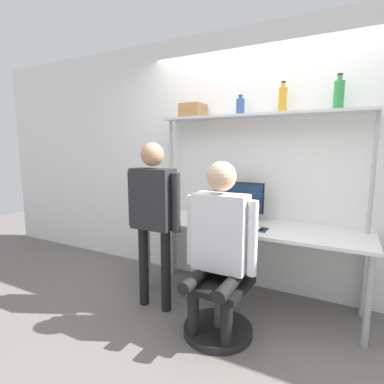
{
  "coord_description": "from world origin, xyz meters",
  "views": [
    {
      "loc": [
        0.81,
        -2.37,
        1.5
      ],
      "look_at": [
        -0.39,
        -0.09,
        1.11
      ],
      "focal_mm": 28.0,
      "sensor_mm": 36.0,
      "label": 1
    }
  ],
  "objects_px": {
    "person_standing": "(153,206)",
    "bottle_amber": "(283,99)",
    "laptop": "(242,220)",
    "office_chair": "(220,300)",
    "monitor": "(238,199)",
    "storage_box": "(193,111)",
    "bottle_blue": "(240,106)",
    "bottle_green": "(339,95)",
    "cell_phone": "(263,230)",
    "person_seated": "(219,236)"
  },
  "relations": [
    {
      "from": "bottle_green",
      "to": "bottle_blue",
      "type": "xyz_separation_m",
      "value": [
        -0.87,
        -0.0,
        -0.05
      ]
    },
    {
      "from": "office_chair",
      "to": "storage_box",
      "type": "relative_size",
      "value": 3.75
    },
    {
      "from": "bottle_amber",
      "to": "bottle_green",
      "type": "height_order",
      "value": "bottle_green"
    },
    {
      "from": "person_standing",
      "to": "bottle_green",
      "type": "distance_m",
      "value": 1.87
    },
    {
      "from": "laptop",
      "to": "storage_box",
      "type": "bearing_deg",
      "value": 158.23
    },
    {
      "from": "bottle_green",
      "to": "storage_box",
      "type": "distance_m",
      "value": 1.4
    },
    {
      "from": "bottle_amber",
      "to": "bottle_green",
      "type": "distance_m",
      "value": 0.47
    },
    {
      "from": "laptop",
      "to": "office_chair",
      "type": "xyz_separation_m",
      "value": [
        0.01,
        -0.53,
        -0.55
      ]
    },
    {
      "from": "bottle_amber",
      "to": "bottle_blue",
      "type": "bearing_deg",
      "value": -180.0
    },
    {
      "from": "monitor",
      "to": "bottle_blue",
      "type": "distance_m",
      "value": 0.93
    },
    {
      "from": "monitor",
      "to": "office_chair",
      "type": "relative_size",
      "value": 0.59
    },
    {
      "from": "monitor",
      "to": "bottle_amber",
      "type": "bearing_deg",
      "value": 3.67
    },
    {
      "from": "bottle_blue",
      "to": "office_chair",
      "type": "bearing_deg",
      "value": -80.12
    },
    {
      "from": "office_chair",
      "to": "person_standing",
      "type": "xyz_separation_m",
      "value": [
        -0.69,
        0.06,
        0.7
      ]
    },
    {
      "from": "person_seated",
      "to": "bottle_green",
      "type": "relative_size",
      "value": 4.71
    },
    {
      "from": "cell_phone",
      "to": "office_chair",
      "type": "height_order",
      "value": "office_chair"
    },
    {
      "from": "monitor",
      "to": "bottle_blue",
      "type": "bearing_deg",
      "value": 107.08
    },
    {
      "from": "laptop",
      "to": "office_chair",
      "type": "distance_m",
      "value": 0.76
    },
    {
      "from": "bottle_blue",
      "to": "monitor",
      "type": "bearing_deg",
      "value": -72.92
    },
    {
      "from": "monitor",
      "to": "cell_phone",
      "type": "relative_size",
      "value": 3.53
    },
    {
      "from": "monitor",
      "to": "storage_box",
      "type": "relative_size",
      "value": 2.22
    },
    {
      "from": "office_chair",
      "to": "bottle_green",
      "type": "relative_size",
      "value": 3.03
    },
    {
      "from": "bottle_green",
      "to": "cell_phone",
      "type": "bearing_deg",
      "value": -148.37
    },
    {
      "from": "bottle_green",
      "to": "bottle_amber",
      "type": "bearing_deg",
      "value": 180.0
    },
    {
      "from": "person_standing",
      "to": "storage_box",
      "type": "distance_m",
      "value": 1.17
    },
    {
      "from": "monitor",
      "to": "storage_box",
      "type": "height_order",
      "value": "storage_box"
    },
    {
      "from": "office_chair",
      "to": "person_seated",
      "type": "height_order",
      "value": "person_seated"
    },
    {
      "from": "person_seated",
      "to": "storage_box",
      "type": "bearing_deg",
      "value": 128.57
    },
    {
      "from": "office_chair",
      "to": "bottle_amber",
      "type": "bearing_deg",
      "value": 71.12
    },
    {
      "from": "person_standing",
      "to": "bottle_amber",
      "type": "xyz_separation_m",
      "value": [
        0.96,
        0.73,
        0.96
      ]
    },
    {
      "from": "laptop",
      "to": "person_standing",
      "type": "relative_size",
      "value": 0.19
    },
    {
      "from": "laptop",
      "to": "monitor",
      "type": "bearing_deg",
      "value": 117.0
    },
    {
      "from": "bottle_amber",
      "to": "monitor",
      "type": "bearing_deg",
      "value": -176.33
    },
    {
      "from": "person_seated",
      "to": "person_standing",
      "type": "bearing_deg",
      "value": 171.43
    },
    {
      "from": "person_seated",
      "to": "cell_phone",
      "type": "bearing_deg",
      "value": 67.07
    },
    {
      "from": "monitor",
      "to": "bottle_green",
      "type": "bearing_deg",
      "value": 1.7
    },
    {
      "from": "person_seated",
      "to": "bottle_green",
      "type": "xyz_separation_m",
      "value": [
        0.74,
        0.83,
        1.12
      ]
    },
    {
      "from": "bottle_green",
      "to": "person_seated",
      "type": "bearing_deg",
      "value": -131.58
    },
    {
      "from": "cell_phone",
      "to": "person_seated",
      "type": "height_order",
      "value": "person_seated"
    },
    {
      "from": "person_seated",
      "to": "storage_box",
      "type": "xyz_separation_m",
      "value": [
        -0.66,
        0.83,
        1.07
      ]
    },
    {
      "from": "bottle_green",
      "to": "person_standing",
      "type": "bearing_deg",
      "value": -152.91
    },
    {
      "from": "monitor",
      "to": "person_seated",
      "type": "distance_m",
      "value": 0.83
    },
    {
      "from": "monitor",
      "to": "person_seated",
      "type": "xyz_separation_m",
      "value": [
        0.13,
        -0.81,
        -0.15
      ]
    },
    {
      "from": "person_standing",
      "to": "bottle_amber",
      "type": "relative_size",
      "value": 5.52
    },
    {
      "from": "storage_box",
      "to": "bottle_green",
      "type": "bearing_deg",
      "value": 0.0
    },
    {
      "from": "monitor",
      "to": "laptop",
      "type": "bearing_deg",
      "value": -63.0
    },
    {
      "from": "person_seated",
      "to": "bottle_blue",
      "type": "height_order",
      "value": "bottle_blue"
    },
    {
      "from": "cell_phone",
      "to": "person_standing",
      "type": "distance_m",
      "value": 1.01
    },
    {
      "from": "person_seated",
      "to": "person_standing",
      "type": "height_order",
      "value": "person_standing"
    },
    {
      "from": "person_standing",
      "to": "bottle_blue",
      "type": "distance_m",
      "value": 1.3
    }
  ]
}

